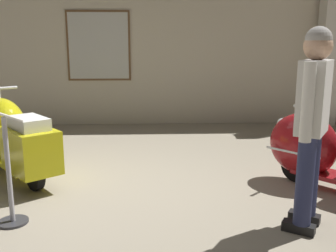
% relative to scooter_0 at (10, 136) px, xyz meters
% --- Properties ---
extents(ground_plane, '(60.00, 60.00, 0.00)m').
position_rel_scooter_0_xyz_m(ground_plane, '(1.31, -0.69, -0.50)').
color(ground_plane, gray).
extents(showroom_back_wall, '(18.00, 0.63, 3.44)m').
position_rel_scooter_0_xyz_m(showroom_back_wall, '(1.45, 3.21, 1.22)').
color(showroom_back_wall, '#BCB29E').
rests_on(showroom_back_wall, ground).
extents(scooter_0, '(1.51, 1.72, 1.10)m').
position_rel_scooter_0_xyz_m(scooter_0, '(0.00, 0.00, 0.00)').
color(scooter_0, black).
rests_on(scooter_0, ground).
extents(scooter_1, '(1.40, 1.49, 0.97)m').
position_rel_scooter_0_xyz_m(scooter_1, '(3.75, -0.66, -0.05)').
color(scooter_1, black).
rests_on(scooter_1, ground).
extents(visitor_1, '(0.43, 0.52, 1.78)m').
position_rel_scooter_0_xyz_m(visitor_1, '(3.16, -1.61, 0.53)').
color(visitor_1, black).
rests_on(visitor_1, ground).
extents(info_stanchion, '(0.37, 0.39, 1.09)m').
position_rel_scooter_0_xyz_m(info_stanchion, '(0.48, -1.41, -0.05)').
color(info_stanchion, '#333338').
rests_on(info_stanchion, ground).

